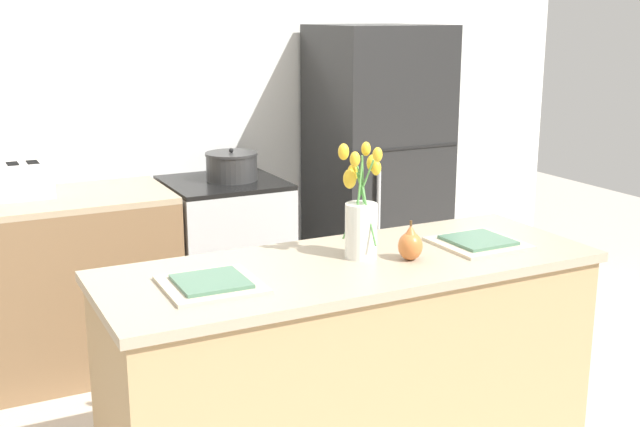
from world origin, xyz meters
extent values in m
cube|color=silver|center=(0.00, 2.00, 1.35)|extent=(5.20, 0.08, 2.70)
cube|color=tan|center=(0.00, 0.00, 0.45)|extent=(1.76, 0.62, 0.89)
cube|color=tan|center=(0.00, 0.00, 0.91)|extent=(1.80, 0.66, 0.03)
cube|color=brown|center=(-1.06, 1.60, 0.44)|extent=(1.68, 0.60, 0.89)
cube|color=#B2B5B7|center=(0.10, 1.60, 0.45)|extent=(0.60, 0.60, 0.89)
cube|color=black|center=(0.10, 1.60, 0.90)|extent=(0.60, 0.60, 0.02)
cube|color=black|center=(0.10, 1.30, 0.41)|extent=(0.42, 0.01, 0.29)
cube|color=black|center=(1.05, 1.60, 0.86)|extent=(0.68, 0.64, 1.72)
cube|color=black|center=(1.05, 1.28, 1.07)|extent=(0.67, 0.01, 0.01)
cylinder|color=#B2B5B7|center=(0.86, 1.26, 0.59)|extent=(0.02, 0.02, 0.75)
cylinder|color=silver|center=(0.05, 0.03, 1.03)|extent=(0.12, 0.12, 0.20)
cylinder|color=#569E4C|center=(0.08, 0.03, 1.12)|extent=(0.06, 0.02, 0.27)
ellipsoid|color=yellow|center=(0.10, 0.04, 1.27)|extent=(0.04, 0.04, 0.06)
cylinder|color=#569E4C|center=(0.07, 0.05, 1.14)|extent=(0.04, 0.04, 0.32)
ellipsoid|color=yellow|center=(0.09, 0.07, 1.32)|extent=(0.03, 0.03, 0.05)
cylinder|color=#569E4C|center=(0.05, 0.06, 1.10)|extent=(0.01, 0.06, 0.23)
ellipsoid|color=yellow|center=(0.05, 0.08, 1.23)|extent=(0.04, 0.04, 0.06)
cylinder|color=#569E4C|center=(0.05, 0.04, 1.14)|extent=(0.08, 0.10, 0.30)
ellipsoid|color=yellow|center=(0.01, 0.09, 1.31)|extent=(0.04, 0.04, 0.06)
cylinder|color=#569E4C|center=(0.03, 0.04, 1.09)|extent=(0.05, 0.02, 0.22)
ellipsoid|color=yellow|center=(0.01, 0.04, 1.22)|extent=(0.05, 0.05, 0.07)
cylinder|color=#569E4C|center=(0.03, 0.02, 1.13)|extent=(0.05, 0.03, 0.30)
ellipsoid|color=yellow|center=(0.01, 0.01, 1.30)|extent=(0.04, 0.04, 0.05)
cylinder|color=#569E4C|center=(0.06, 0.01, 1.15)|extent=(0.02, 0.14, 0.31)
ellipsoid|color=yellow|center=(0.07, -0.06, 1.32)|extent=(0.03, 0.03, 0.05)
cylinder|color=#569E4C|center=(0.07, 0.02, 1.11)|extent=(0.06, 0.05, 0.26)
ellipsoid|color=yellow|center=(0.10, 0.00, 1.26)|extent=(0.04, 0.04, 0.05)
ellipsoid|color=#C66B33|center=(0.20, -0.08, 0.98)|extent=(0.09, 0.09, 0.10)
cone|color=#C66B33|center=(0.20, -0.08, 1.04)|extent=(0.05, 0.05, 0.04)
cylinder|color=brown|center=(0.20, -0.08, 1.06)|extent=(0.01, 0.01, 0.02)
cube|color=beige|center=(-0.53, -0.03, 0.94)|extent=(0.31, 0.31, 0.01)
cube|color=#477056|center=(-0.53, -0.03, 0.95)|extent=(0.22, 0.22, 0.01)
cube|color=beige|center=(0.53, -0.03, 0.94)|extent=(0.31, 0.31, 0.01)
cube|color=#477056|center=(0.53, -0.03, 0.95)|extent=(0.22, 0.22, 0.01)
cube|color=silver|center=(-0.90, 1.65, 1.00)|extent=(0.26, 0.18, 0.17)
cube|color=black|center=(-0.94, 1.65, 1.09)|extent=(0.05, 0.11, 0.01)
cube|color=black|center=(-0.85, 1.65, 1.09)|extent=(0.05, 0.11, 0.01)
cylinder|color=#2D2D2D|center=(0.15, 1.59, 0.98)|extent=(0.27, 0.27, 0.14)
cylinder|color=#2D2D2D|center=(0.15, 1.59, 1.06)|extent=(0.28, 0.28, 0.01)
sphere|color=black|center=(0.15, 1.59, 1.08)|extent=(0.02, 0.02, 0.02)
camera|label=1|loc=(-1.32, -2.38, 1.79)|focal=45.00mm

